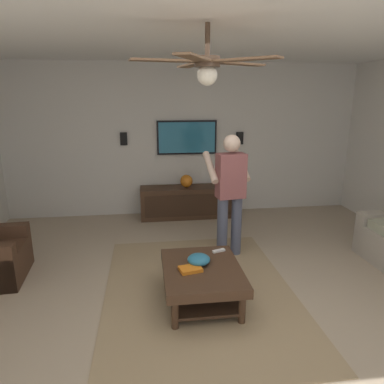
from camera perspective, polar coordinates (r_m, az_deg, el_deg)
name	(u,v)px	position (r m, az deg, el deg)	size (l,w,h in m)	color
ground_plane	(222,314)	(3.75, 4.81, -19.06)	(7.85, 7.85, 0.00)	tan
wall_back_tv	(184,140)	(6.43, -1.23, 8.34)	(0.10, 6.46, 2.67)	silver
ceiling_slab	(229,17)	(3.16, 6.03, 26.22)	(6.74, 6.46, 0.10)	white
area_rug	(199,291)	(4.10, 1.12, -15.62)	(2.83, 2.07, 0.01)	#9E8460
coffee_table	(202,276)	(3.79, 1.61, -13.40)	(1.00, 0.80, 0.40)	#422B1C
media_console	(189,202)	(6.32, -0.54, -1.59)	(0.45, 1.70, 0.55)	#422B1C
tv	(187,137)	(6.33, -0.83, 8.78)	(0.05, 1.06, 0.59)	black
person_standing	(230,189)	(4.66, 6.13, 0.53)	(0.58, 0.59, 1.64)	#4C5166
bowl	(199,259)	(3.78, 1.10, -10.81)	(0.24, 0.24, 0.11)	teal
remote_white	(219,251)	(4.08, 4.33, -9.40)	(0.15, 0.04, 0.02)	white
book	(190,269)	(3.66, -0.25, -12.30)	(0.22, 0.16, 0.04)	orange
vase_round	(186,181)	(6.22, -0.90, 1.79)	(0.22, 0.22, 0.22)	orange
wall_speaker_left	(240,138)	(6.53, 7.69, 8.59)	(0.06, 0.12, 0.22)	black
wall_speaker_right	(124,139)	(6.31, -10.94, 8.41)	(0.06, 0.12, 0.22)	black
ceiling_fan	(207,65)	(2.91, 2.48, 19.73)	(1.17, 1.15, 0.46)	#4C3828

